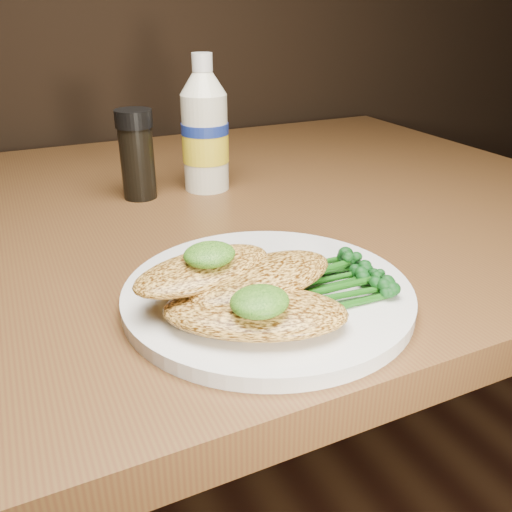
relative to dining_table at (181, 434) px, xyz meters
name	(u,v)px	position (x,y,z in m)	size (l,w,h in m)	color
dining_table	(181,434)	(0.00, 0.00, 0.00)	(1.20, 0.80, 0.75)	#4E2D17
plate	(268,294)	(0.02, -0.26, 0.38)	(0.25, 0.25, 0.01)	silver
chicken_front	(255,312)	(-0.02, -0.31, 0.40)	(0.14, 0.08, 0.02)	gold
chicken_mid	(262,278)	(0.00, -0.28, 0.41)	(0.14, 0.07, 0.02)	gold
chicken_back	(204,270)	(-0.04, -0.26, 0.42)	(0.13, 0.06, 0.02)	gold
pesto_front	(260,301)	(-0.02, -0.33, 0.42)	(0.05, 0.04, 0.02)	#0A3307
pesto_back	(209,254)	(-0.04, -0.26, 0.43)	(0.04, 0.04, 0.02)	#0A3307
broccolini_bundle	(322,280)	(0.06, -0.29, 0.40)	(0.12, 0.09, 0.02)	#175011
mayo_bottle	(205,124)	(0.08, 0.06, 0.47)	(0.06, 0.06, 0.18)	beige
pepper_grinder	(137,155)	(-0.01, 0.06, 0.43)	(0.05, 0.05, 0.12)	black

